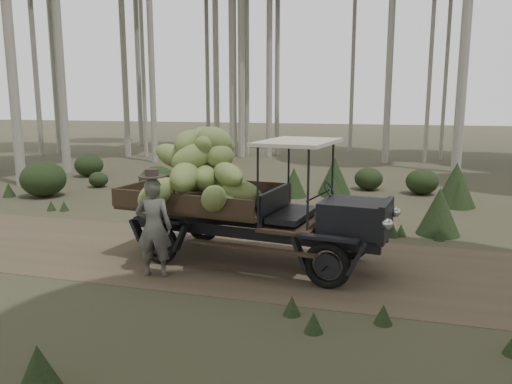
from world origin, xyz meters
TOP-DOWN VIEW (x-y plane):
  - ground at (0.00, 0.00)m, footprint 120.00×120.00m
  - dirt_track at (0.00, 0.00)m, footprint 70.00×4.00m
  - banana_truck at (1.07, -0.05)m, footprint 5.53×2.81m
  - farmer at (0.10, -1.33)m, footprint 0.74×0.57m
  - undergrowth at (-0.53, 0.92)m, footprint 22.82×21.06m

SIDE VIEW (x-z plane):
  - ground at x=0.00m, z-range 0.00..0.00m
  - dirt_track at x=0.00m, z-range 0.00..0.01m
  - undergrowth at x=-0.53m, z-range -0.15..1.24m
  - farmer at x=0.10m, z-range -0.05..1.93m
  - banana_truck at x=1.07m, z-range 0.18..2.95m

